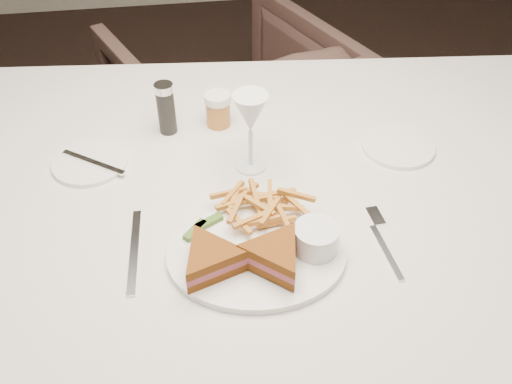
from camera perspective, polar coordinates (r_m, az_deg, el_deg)
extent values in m
plane|color=black|center=(1.83, -10.96, -15.46)|extent=(5.00, 5.00, 0.00)
cube|color=silver|center=(1.43, -0.30, -11.42)|extent=(1.70, 1.22, 0.75)
imported|color=#48312C|center=(2.08, -2.52, 8.28)|extent=(0.91, 0.89, 0.73)
ellipsoid|color=white|center=(1.02, 0.05, -6.33)|extent=(0.34, 0.28, 0.01)
cube|color=silver|center=(1.06, -12.07, -5.78)|extent=(0.02, 0.21, 0.00)
cylinder|color=white|center=(1.27, -16.26, 2.90)|extent=(0.16, 0.16, 0.01)
cylinder|color=white|center=(1.30, 14.02, 4.48)|extent=(0.16, 0.16, 0.01)
cylinder|color=black|center=(1.29, -8.98, 8.26)|extent=(0.04, 0.04, 0.12)
cylinder|color=#AB6629|center=(1.32, -3.82, 8.21)|extent=(0.06, 0.06, 0.08)
cube|color=#3E6021|center=(1.06, -4.73, -3.01)|extent=(0.06, 0.04, 0.01)
cube|color=#3E6021|center=(1.05, -6.11, -3.82)|extent=(0.05, 0.05, 0.01)
cylinder|color=white|center=(1.01, 6.02, -4.65)|extent=(0.08, 0.08, 0.05)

